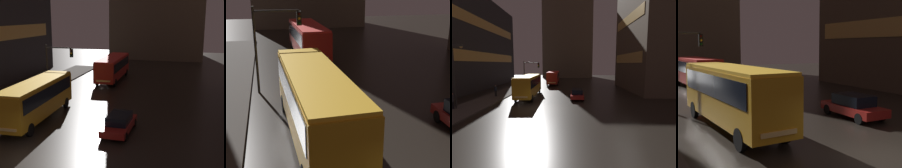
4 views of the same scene
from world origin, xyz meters
TOP-DOWN VIEW (x-y plane):
  - ground_plane at (0.00, 0.00)m, footprint 120.00×120.00m
  - sidewalk_left at (-9.00, 10.00)m, footprint 4.00×48.00m
  - building_left_tower at (-19.29, 17.68)m, footprint 10.07×28.75m
  - building_right_block at (18.56, 15.51)m, footprint 10.07×17.67m
  - building_far_backdrop at (1.24, 49.90)m, footprint 18.07×12.00m
  - bus_near at (-3.76, 7.14)m, footprint 2.79×10.26m
  - bus_far at (-1.79, 24.40)m, footprint 2.86×10.42m
  - car_taxi at (3.63, 6.01)m, footprint 1.95×4.51m
  - pedestrian_near at (-10.31, -0.98)m, footprint 0.44×0.44m
  - pedestrian_mid at (-8.91, 6.86)m, footprint 0.47×0.47m
  - traffic_light_main at (-5.36, 14.42)m, footprint 3.08×0.35m
  - street_lamp_sidewalk at (-9.89, -0.66)m, footprint 1.25×0.36m

SIDE VIEW (x-z plane):
  - ground_plane at x=0.00m, z-range 0.00..0.00m
  - sidewalk_left at x=-9.00m, z-range 0.00..0.15m
  - car_taxi at x=3.63m, z-range 0.02..1.46m
  - pedestrian_mid at x=-8.91m, z-range 0.30..2.01m
  - pedestrian_near at x=-10.31m, z-range 0.30..2.09m
  - bus_far at x=-1.79m, z-range 0.37..3.56m
  - bus_near at x=-3.76m, z-range 0.39..3.72m
  - traffic_light_main at x=-5.36m, z-range 1.01..6.65m
  - street_lamp_sidewalk at x=-9.89m, z-range 1.35..8.46m
  - building_left_tower at x=-19.29m, z-range 0.00..18.57m
  - building_right_block at x=18.56m, z-range 0.00..20.36m
  - building_far_backdrop at x=1.24m, z-range 0.00..29.02m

